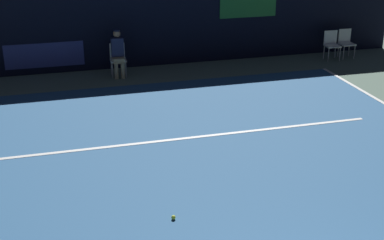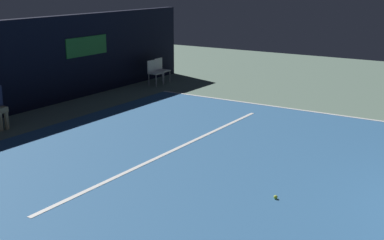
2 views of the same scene
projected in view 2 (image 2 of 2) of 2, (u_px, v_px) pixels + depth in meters
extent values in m
plane|color=slate|center=(257.00, 169.00, 10.51)|extent=(31.75, 31.75, 0.00)
cube|color=#336699|center=(257.00, 169.00, 10.50)|extent=(10.20, 11.76, 0.01)
cube|color=white|center=(337.00, 115.00, 14.60)|extent=(0.10, 11.76, 0.01)
cube|color=white|center=(172.00, 151.00, 11.57)|extent=(7.95, 0.10, 0.01)
cube|color=#1E6B2D|center=(87.00, 46.00, 16.69)|extent=(1.80, 0.04, 0.60)
cylinder|color=#B2B2B7|center=(8.00, 119.00, 13.36)|extent=(0.03, 0.03, 0.46)
cylinder|color=tan|center=(0.00, 122.00, 13.09)|extent=(0.11, 0.11, 0.46)
cylinder|color=tan|center=(7.00, 120.00, 13.23)|extent=(0.11, 0.11, 0.46)
cube|color=white|center=(163.00, 71.00, 19.07)|extent=(0.45, 0.41, 0.04)
cube|color=white|center=(158.00, 64.00, 19.12)|extent=(0.42, 0.04, 0.42)
cylinder|color=#B2B2B7|center=(164.00, 78.00, 18.89)|extent=(0.03, 0.03, 0.44)
cylinder|color=#B2B2B7|center=(170.00, 76.00, 19.19)|extent=(0.03, 0.03, 0.44)
cylinder|color=#B2B2B7|center=(156.00, 77.00, 19.07)|extent=(0.03, 0.03, 0.44)
cylinder|color=#B2B2B7|center=(162.00, 75.00, 19.37)|extent=(0.03, 0.03, 0.44)
cube|color=white|center=(156.00, 73.00, 18.58)|extent=(0.47, 0.43, 0.04)
cube|color=white|center=(151.00, 66.00, 18.64)|extent=(0.42, 0.06, 0.42)
cylinder|color=#B2B2B7|center=(156.00, 81.00, 18.39)|extent=(0.03, 0.03, 0.44)
cylinder|color=#B2B2B7|center=(163.00, 79.00, 18.68)|extent=(0.03, 0.03, 0.44)
cylinder|color=#B2B2B7|center=(149.00, 80.00, 18.59)|extent=(0.03, 0.03, 0.44)
cylinder|color=#B2B2B7|center=(156.00, 78.00, 18.88)|extent=(0.03, 0.03, 0.44)
sphere|color=#CCE033|center=(276.00, 197.00, 9.05)|extent=(0.07, 0.07, 0.07)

